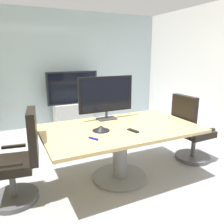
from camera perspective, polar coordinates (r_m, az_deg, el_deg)
ground_plane at (r=3.39m, az=-0.28°, el=-15.60°), size 6.73×6.73×0.00m
wall_back_glass_partition at (r=5.67m, az=-13.04°, el=10.43°), size 5.29×0.10×2.68m
conference_table at (r=3.09m, az=2.03°, el=-6.96°), size 2.03×1.21×0.75m
office_chair_left at (r=2.91m, az=-22.20°, el=-12.00°), size 0.63×0.61×1.09m
office_chair_right at (r=3.86m, az=19.05°, el=-5.17°), size 0.60×0.58×1.09m
tv_monitor at (r=3.32m, az=-1.49°, el=4.19°), size 0.84×0.18×0.64m
wall_display_unit at (r=5.51m, az=-9.70°, el=1.00°), size 1.20×0.36×1.31m
conference_phone at (r=2.88m, az=-2.77°, el=-4.14°), size 0.22×0.22×0.07m
remote_control at (r=2.88m, az=5.32°, el=-4.68°), size 0.09×0.18×0.02m
whiteboard_marker at (r=2.61m, az=-4.72°, el=-6.65°), size 0.08×0.12×0.02m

